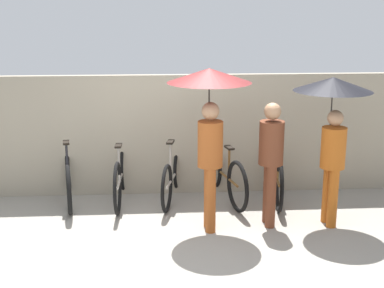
{
  "coord_description": "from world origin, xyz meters",
  "views": [
    {
      "loc": [
        -0.22,
        -5.9,
        2.86
      ],
      "look_at": [
        0.25,
        1.14,
        1.0
      ],
      "focal_mm": 50.0,
      "sensor_mm": 36.0,
      "label": 1
    }
  ],
  "objects": [
    {
      "name": "ground_plane",
      "position": [
        0.0,
        0.0,
        0.0
      ],
      "size": [
        30.0,
        30.0,
        0.0
      ],
      "primitive_type": "plane",
      "color": "gray"
    },
    {
      "name": "back_wall",
      "position": [
        0.0,
        2.01,
        0.92
      ],
      "size": [
        11.59,
        0.12,
        1.84
      ],
      "color": "gray",
      "rests_on": "ground"
    },
    {
      "name": "parked_bicycle_0",
      "position": [
        -1.54,
        1.68,
        0.37
      ],
      "size": [
        0.48,
        1.66,
        1.09
      ],
      "rotation": [
        0.0,
        0.0,
        1.74
      ],
      "color": "black",
      "rests_on": "ground"
    },
    {
      "name": "parked_bicycle_1",
      "position": [
        -0.77,
        1.67,
        0.39
      ],
      "size": [
        0.44,
        1.76,
        1.1
      ],
      "rotation": [
        0.0,
        0.0,
        1.54
      ],
      "color": "black",
      "rests_on": "ground"
    },
    {
      "name": "parked_bicycle_2",
      "position": [
        0.0,
        1.69,
        0.37
      ],
      "size": [
        0.52,
        1.65,
        1.11
      ],
      "rotation": [
        0.0,
        0.0,
        1.36
      ],
      "color": "black",
      "rests_on": "ground"
    },
    {
      "name": "parked_bicycle_3",
      "position": [
        0.77,
        1.66,
        0.38
      ],
      "size": [
        0.57,
        1.77,
        1.06
      ],
      "rotation": [
        0.0,
        0.0,
        1.8
      ],
      "color": "black",
      "rests_on": "ground"
    },
    {
      "name": "parked_bicycle_4",
      "position": [
        1.54,
        1.59,
        0.38
      ],
      "size": [
        0.44,
        1.69,
        1.0
      ],
      "rotation": [
        0.0,
        0.0,
        1.44
      ],
      "color": "black",
      "rests_on": "ground"
    },
    {
      "name": "pedestrian_leading",
      "position": [
        0.44,
        0.64,
        1.66
      ],
      "size": [
        1.06,
        1.06,
        2.09
      ],
      "rotation": [
        0.0,
        0.0,
        0.04
      ],
      "color": "#9E4C1E",
      "rests_on": "ground"
    },
    {
      "name": "pedestrian_center",
      "position": [
        1.24,
        0.65,
        0.96
      ],
      "size": [
        0.32,
        0.32,
        1.65
      ],
      "rotation": [
        0.0,
        0.0,
        0.01
      ],
      "color": "brown",
      "rests_on": "ground"
    },
    {
      "name": "pedestrian_trailing",
      "position": [
        2.03,
        0.7,
        1.55
      ],
      "size": [
        1.01,
        1.01,
        1.95
      ],
      "rotation": [
        0.0,
        0.0,
        0.09
      ],
      "color": "#B25619",
      "rests_on": "ground"
    }
  ]
}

